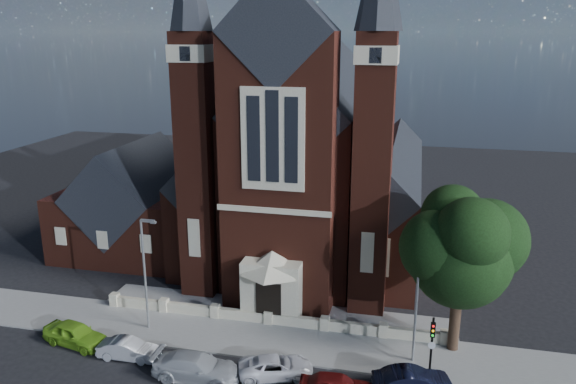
% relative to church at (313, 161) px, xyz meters
% --- Properties ---
extents(ground, '(120.00, 120.00, 0.00)m').
position_rel_church_xyz_m(ground, '(0.00, -7.94, -8.19)').
color(ground, black).
rests_on(ground, ground).
extents(pavement_strip, '(60.00, 5.00, 0.12)m').
position_rel_church_xyz_m(pavement_strip, '(0.00, -18.44, -8.19)').
color(pavement_strip, gray).
rests_on(pavement_strip, ground).
extents(forecourt_paving, '(26.00, 3.00, 0.14)m').
position_rel_church_xyz_m(forecourt_paving, '(0.00, -14.44, -8.19)').
color(forecourt_paving, gray).
rests_on(forecourt_paving, ground).
extents(forecourt_wall, '(24.00, 0.40, 0.90)m').
position_rel_church_xyz_m(forecourt_wall, '(0.00, -16.44, -8.19)').
color(forecourt_wall, '#B8B092').
rests_on(forecourt_wall, ground).
extents(church, '(20.01, 34.90, 29.20)m').
position_rel_church_xyz_m(church, '(0.00, 0.00, 0.00)').
color(church, '#4C1F14').
rests_on(church, ground).
extents(parish_hall, '(12.00, 12.20, 10.24)m').
position_rel_church_xyz_m(parish_hall, '(-16.00, -4.94, -4.17)').
color(parish_hall, '#4C1F14').
rests_on(parish_hall, ground).
extents(street_tree, '(6.40, 6.60, 10.70)m').
position_rel_church_xyz_m(street_tree, '(12.60, -17.23, -1.23)').
color(street_tree, black).
rests_on(street_tree, ground).
extents(street_lamp_left, '(1.16, 0.22, 8.09)m').
position_rel_church_xyz_m(street_lamp_left, '(-7.91, -18.94, -3.59)').
color(street_lamp_left, gray).
rests_on(street_lamp_left, ground).
extents(street_lamp_right, '(1.16, 0.22, 8.09)m').
position_rel_church_xyz_m(street_lamp_right, '(10.09, -18.94, -3.59)').
color(street_lamp_right, gray).
rests_on(street_lamp_right, ground).
extents(traffic_signal, '(0.28, 0.42, 4.00)m').
position_rel_church_xyz_m(traffic_signal, '(11.00, -20.52, -5.60)').
color(traffic_signal, black).
rests_on(traffic_signal, ground).
extents(car_lime_van, '(4.79, 2.69, 1.54)m').
position_rel_church_xyz_m(car_lime_van, '(-11.77, -21.90, -7.42)').
color(car_lime_van, '#77B925').
rests_on(car_lime_van, ground).
extents(car_silver_a, '(3.92, 1.48, 1.28)m').
position_rel_church_xyz_m(car_silver_a, '(-7.55, -22.59, -7.55)').
color(car_silver_a, '#A3A6AB').
rests_on(car_silver_a, ground).
extents(car_silver_b, '(5.36, 2.26, 1.54)m').
position_rel_church_xyz_m(car_silver_b, '(-2.53, -23.65, -7.41)').
color(car_silver_b, '#B4B8BC').
rests_on(car_silver_b, ground).
extents(car_white_suv, '(4.92, 3.38, 1.25)m').
position_rel_church_xyz_m(car_white_suv, '(2.01, -22.33, -7.56)').
color(car_white_suv, white).
rests_on(car_white_suv, ground).
extents(car_navy, '(4.80, 2.78, 1.50)m').
position_rel_church_xyz_m(car_navy, '(10.03, -22.19, -7.44)').
color(car_navy, black).
rests_on(car_navy, ground).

